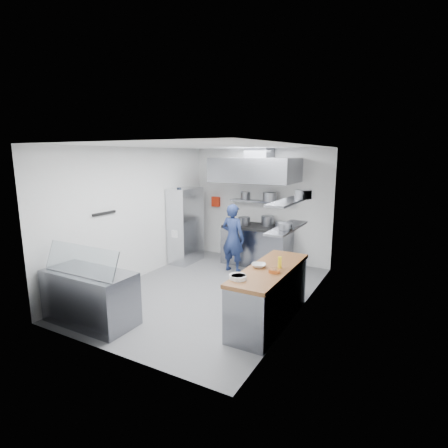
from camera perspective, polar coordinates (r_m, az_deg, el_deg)
The scene contains 36 objects.
floor at distance 7.00m, azimuth -2.39°, elevation -10.94°, with size 5.00×5.00×0.00m, color slate.
ceiling at distance 6.49m, azimuth -2.60°, elevation 12.63°, with size 5.00×5.00×0.00m, color silver.
wall_back at distance 8.81m, azimuth 5.93°, elevation 3.06°, with size 3.60×0.02×2.80m, color white.
wall_front at distance 4.70m, azimuth -18.47°, elevation -4.65°, with size 3.60×0.02×2.80m, color white.
wall_left at distance 7.67m, azimuth -14.09°, elevation 1.58°, with size 5.00×0.02×2.80m, color white.
wall_right at distance 5.90m, azimuth 12.67°, elevation -1.19°, with size 5.00×0.02×2.80m, color white.
gas_range at distance 8.60m, azimuth 5.39°, elevation -3.59°, with size 1.60×0.80×0.90m, color gray.
cooktop at distance 8.49m, azimuth 5.45°, elevation -0.46°, with size 1.57×0.78×0.06m, color black.
stock_pot_left at distance 8.51m, azimuth 3.32°, elevation 0.50°, with size 0.28×0.28×0.20m, color slate.
stock_pot_mid at distance 8.48m, azimuth 7.12°, elevation 0.53°, with size 0.30×0.30×0.24m, color slate.
stock_pot_right at distance 8.20m, azimuth 9.20°, elevation -0.17°, with size 0.26×0.26×0.16m, color slate.
over_range_shelf at distance 8.61m, azimuth 6.15°, elevation 3.68°, with size 1.60×0.30×0.04m, color gray.
shelf_pot_a at distance 8.92m, azimuth 3.52°, elevation 4.69°, with size 0.24×0.24×0.18m, color slate.
shelf_pot_b at distance 8.46m, azimuth 7.46°, elevation 4.40°, with size 0.33×0.33×0.22m, color slate.
extractor_hood at distance 8.16m, azimuth 5.14°, elevation 8.79°, with size 1.90×1.15×0.55m, color gray.
hood_duct at distance 8.36m, azimuth 5.81°, elevation 11.44°, with size 0.55×0.55×0.24m, color slate.
red_firebox at distance 9.30m, azimuth -1.34°, elevation 3.68°, with size 0.22×0.10×0.26m, color red.
chef at distance 7.95m, azimuth 1.46°, elevation -2.30°, with size 0.57×0.37×1.57m, color navy.
wire_rack at distance 8.68m, azimuth -6.28°, elevation -0.24°, with size 0.50×0.90×1.85m, color silver.
rack_bin_a at distance 8.40m, azimuth -7.75°, elevation -1.53°, with size 0.15×0.19×0.17m, color white.
rack_bin_b at distance 8.51m, azimuth -6.84°, elevation 2.08°, with size 0.15×0.20×0.17m, color yellow.
rack_jar at distance 8.28m, azimuth -7.34°, elevation 5.30°, with size 0.10×0.10×0.18m, color black.
knife_strip at distance 7.01m, azimuth -18.96°, elevation 1.66°, with size 0.04×0.55×0.05m, color black.
prep_counter_base at distance 5.74m, azimuth 7.41°, elevation -11.62°, with size 0.62×2.00×0.84m, color gray.
prep_counter_top at distance 5.58m, azimuth 7.53°, elevation -7.36°, with size 0.65×2.04×0.06m, color brown.
plate_stack_a at distance 5.04m, azimuth 2.22°, elevation -8.59°, with size 0.24×0.24×0.06m, color white.
plate_stack_b at distance 5.01m, azimuth 2.41°, elevation -8.73°, with size 0.22×0.22×0.06m, color white.
copper_pan at distance 5.34m, azimuth 8.18°, elevation -7.56°, with size 0.17×0.17×0.06m, color #D57C3C.
squeeze_bottle at distance 5.55m, azimuth 9.09°, elevation -6.21°, with size 0.06×0.06×0.18m, color yellow.
mixing_bowl at distance 5.57m, azimuth 5.68°, elevation -6.74°, with size 0.22×0.22×0.05m, color white.
wall_shelf_lower at distance 5.64m, azimuth 10.31°, elevation -0.62°, with size 0.30×1.30×0.04m, color gray.
wall_shelf_upper at distance 5.57m, azimuth 10.46°, elevation 3.62°, with size 0.30×1.30×0.04m, color gray.
shelf_pot_c at distance 5.41m, azimuth 10.00°, elevation -0.35°, with size 0.22×0.22×0.10m, color slate.
shelf_pot_d at distance 5.83m, azimuth 12.81°, elevation 4.75°, with size 0.27×0.27×0.14m, color slate.
display_case at distance 6.04m, azimuth -20.99°, elevation -11.07°, with size 1.50×0.70×0.85m, color gray.
display_glass at distance 5.76m, azimuth -22.35°, elevation -5.45°, with size 1.47×0.02×0.45m, color silver.
Camera 1 is at (3.35, -5.55, 2.64)m, focal length 28.00 mm.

